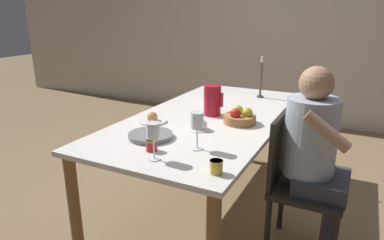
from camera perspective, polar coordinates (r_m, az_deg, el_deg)
The scene contains 16 objects.
ground_plane at distance 2.84m, azimuth 2.89°, elevation -13.59°, with size 20.00×20.00×0.00m, color #7F6647.
wall_back at distance 4.84m, azimuth 15.80°, elevation 14.94°, with size 10.00×0.06×2.60m.
dining_table at distance 2.56m, azimuth 3.11°, elevation -0.96°, with size 1.01×2.05×0.74m.
chair_person_side at distance 2.21m, azimuth 17.05°, elevation -9.78°, with size 0.42×0.42×0.89m.
person_seated at distance 2.12m, azimuth 19.86°, elevation -4.64°, with size 0.39×0.41×1.19m.
red_pitcher at distance 2.52m, azimuth 3.41°, elevation 3.32°, with size 0.15×0.13×0.22m.
wine_glass_water at distance 1.86m, azimuth 0.86°, elevation -0.34°, with size 0.07×0.07×0.21m.
wine_glass_juice at distance 1.74m, azimuth -6.46°, elevation -2.16°, with size 0.07×0.07×0.20m.
teacup_near_person at distance 2.22m, azimuth 1.16°, elevation -0.88°, with size 0.15×0.15×0.07m.
teacup_across at distance 2.89m, azimuth 3.10°, elevation 3.48°, with size 0.15×0.15×0.07m.
serving_tray at distance 2.09m, azimuth -6.93°, elevation -2.60°, with size 0.27×0.27×0.03m.
bread_plate at distance 2.39m, azimuth -6.61°, elevation 0.12°, with size 0.20×0.20×0.07m.
jam_jar_amber at distance 1.89m, azimuth -6.75°, elevation -4.09°, with size 0.07×0.07×0.07m.
jam_jar_red at distance 1.63m, azimuth 4.06°, elevation -7.68°, with size 0.07×0.07×0.07m.
fruit_bowl at distance 2.36m, azimuth 7.98°, elevation 0.45°, with size 0.22×0.22×0.12m.
candlestick_tall at distance 3.11m, azimuth 11.41°, elevation 6.34°, with size 0.06×0.06×0.36m.
Camera 1 is at (0.97, -2.23, 1.47)m, focal length 32.00 mm.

